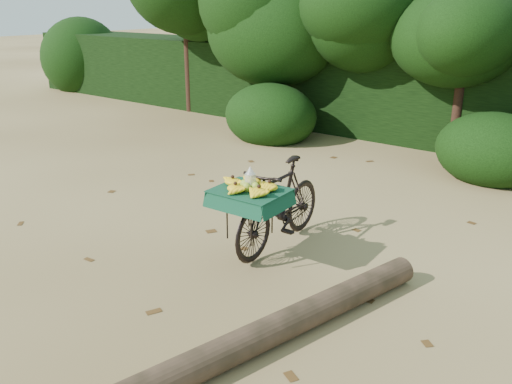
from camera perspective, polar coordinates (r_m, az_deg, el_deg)
The scene contains 7 objects.
ground at distance 6.65m, azimuth 0.34°, elevation -5.41°, with size 80.00×80.00×0.00m, color tan.
vendor_bicycle at distance 6.38m, azimuth 2.37°, elevation -1.27°, with size 0.79×1.82×1.06m.
fallen_log at distance 4.77m, azimuth 1.25°, elevation -14.58°, with size 0.27×0.27×3.70m, color brown.
hedge_backdrop at distance 11.83m, azimuth 19.49°, elevation 9.21°, with size 26.00×1.80×1.80m, color black.
tree_row at distance 11.19m, azimuth 15.52°, elevation 14.77°, with size 14.50×2.00×4.00m, color black, non-canonical shape.
bush_clumps at distance 9.91m, azimuth 18.10°, elevation 4.84°, with size 8.80×1.70×0.90m, color black, non-canonical shape.
leaf_litter at distance 7.13m, azimuth 3.52°, elevation -3.62°, with size 7.00×7.30×0.01m, color #513415, non-canonical shape.
Camera 1 is at (3.66, -4.79, 2.82)m, focal length 38.00 mm.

